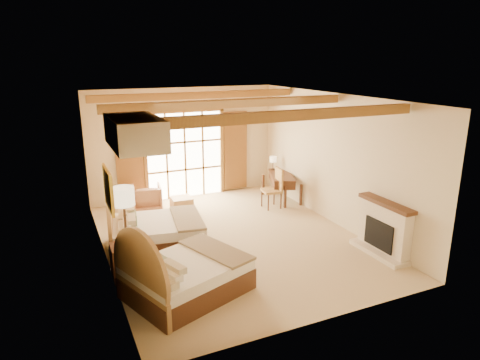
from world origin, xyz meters
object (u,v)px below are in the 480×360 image
bed_near (179,274)px  bed_far (150,231)px  armchair (147,198)px  desk (281,186)px  nightstand (126,261)px

bed_near → bed_far: size_ratio=1.11×
bed_near → armchair: size_ratio=3.18×
bed_near → desk: size_ratio=1.59×
bed_near → armchair: (0.45, 4.55, -0.04)m
bed_far → desk: (4.24, 1.71, 0.01)m
bed_far → armchair: size_ratio=2.87×
bed_far → desk: size_ratio=1.43×
bed_near → desk: 5.68m
desk → nightstand: bearing=-128.7°
bed_far → armchair: 2.48m
bed_far → nightstand: bearing=-113.9°
bed_near → nightstand: bearing=104.8°
nightstand → desk: (4.93, 2.79, 0.09)m
desk → bed_near: bearing=-115.9°
bed_far → nightstand: 1.29m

